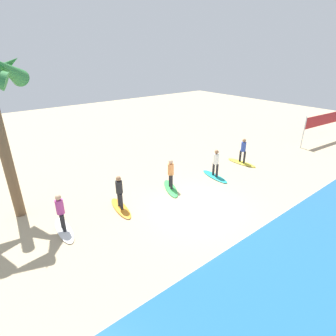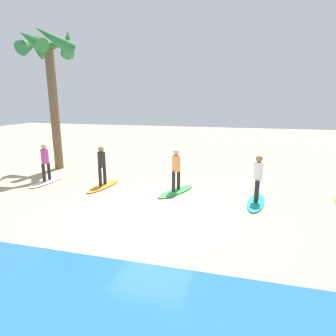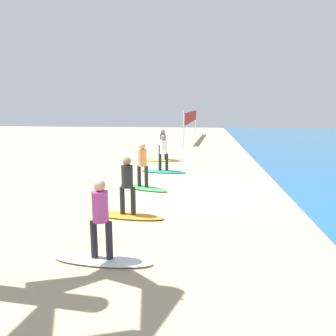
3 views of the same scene
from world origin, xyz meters
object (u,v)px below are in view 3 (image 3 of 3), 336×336
surfboard_green (143,188)px  surfer_green (143,162)px  surfboard_teal (163,171)px  surfboard_yellow (163,160)px  surfer_teal (163,150)px  surfer_orange (127,182)px  surfboard_orange (128,216)px  surfer_yellow (163,142)px  volleyball_net (191,118)px  surfboard_white (102,260)px  surfer_white (100,213)px

surfboard_green → surfer_green: (0.00, 0.00, 0.99)m
surfboard_teal → surfboard_green: bearing=-91.3°
surfboard_yellow → surfboard_teal: (3.02, 0.34, 0.00)m
surfer_teal → surfer_orange: (6.15, -0.39, 0.00)m
surfboard_orange → surfer_yellow: bearing=97.7°
surfboard_green → surfer_green: size_ratio=1.28×
surfer_yellow → surfboard_teal: (3.02, 0.34, -0.99)m
surfboard_yellow → surfer_green: surfer_green is taller
surfer_yellow → surfboard_teal: bearing=6.4°
surfboard_green → surfer_orange: size_ratio=1.28×
surfboard_orange → volleyball_net: bearing=94.1°
surfboard_teal → surfer_orange: surfer_orange is taller
surfboard_green → surfer_green: bearing=0.0°
surfboard_green → surfboard_white: 5.83m
surfboard_teal → surfboard_orange: (6.15, -0.39, 0.00)m
surfboard_green → surfer_yellow: bearing=113.3°
surfboard_teal → surfer_white: (8.85, -0.36, 0.99)m
surfboard_yellow → surfboard_orange: 9.17m
surfboard_green → surfboard_yellow: bearing=113.3°
surfboard_teal → surfboard_white: size_ratio=1.00×
surfboard_yellow → volleyball_net: volleyball_net is taller
volleyball_net → surfboard_teal: bearing=-4.0°
surfboard_white → surfer_white: size_ratio=1.28×
surfboard_yellow → surfer_teal: size_ratio=1.28×
surfboard_yellow → surfer_white: surfer_white is taller
surfboard_teal → surfboard_green: (3.02, -0.47, 0.00)m
surfboard_teal → surfer_teal: (0.00, 0.00, 0.99)m
surfboard_orange → volleyball_net: (-19.84, 1.34, 1.74)m
surfer_yellow → surfboard_orange: size_ratio=0.78×
surfer_green → surfer_orange: bearing=1.5°
surfer_green → surfboard_white: 5.91m
surfboard_green → volleyball_net: bearing=109.7°
surfboard_green → surfer_green: surfer_green is taller
surfboard_yellow → surfer_yellow: (0.00, 0.00, 0.99)m
surfer_orange → surfer_white: same height
surfboard_green → surfer_teal: bearing=105.8°
surfboard_green → surfboard_teal: bearing=105.8°
surfboard_yellow → surfboard_orange: bearing=-93.8°
surfboard_yellow → surfer_yellow: surfer_yellow is taller
surfboard_green → surfer_white: size_ratio=1.28×
surfboard_yellow → surfer_teal: (3.02, 0.34, 0.99)m
surfer_teal → surfboard_white: size_ratio=0.78×
surfer_orange → volleyball_net: volleyball_net is taller
surfboard_green → surfboard_orange: (3.13, 0.08, 0.00)m
surfer_teal → surfboard_green: 3.21m
surfer_teal → surfer_green: 3.05m
surfer_white → volleyball_net: volleyball_net is taller
surfer_yellow → surfer_teal: 3.04m
surfboard_teal → volleyball_net: size_ratio=0.23×
surfer_teal → surfboard_orange: size_ratio=0.78×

